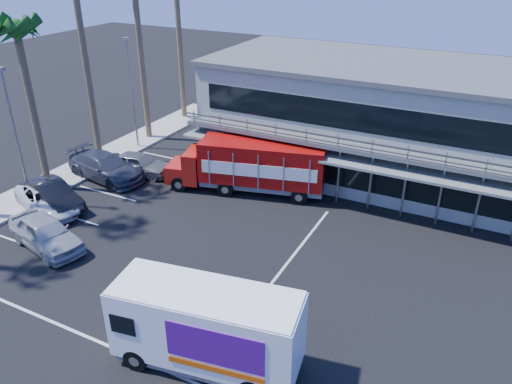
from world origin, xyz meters
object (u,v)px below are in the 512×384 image
at_px(red_truck, 252,165).
at_px(white_van, 207,327).
at_px(parked_car_a, 46,233).
at_px(parked_car_b, 52,195).

xyz_separation_m(red_truck, white_van, (5.12, -13.34, -0.06)).
bearing_deg(parked_car_a, white_van, -90.24).
bearing_deg(red_truck, white_van, -83.05).
bearing_deg(parked_car_b, parked_car_a, -121.45).
height_order(parked_car_a, parked_car_b, parked_car_a).
distance_m(red_truck, white_van, 14.29).
relative_size(white_van, parked_car_b, 1.46).
xyz_separation_m(white_van, parked_car_a, (-11.49, 3.00, -0.92)).
bearing_deg(red_truck, parked_car_a, -135.72).
height_order(red_truck, parked_car_a, red_truck).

